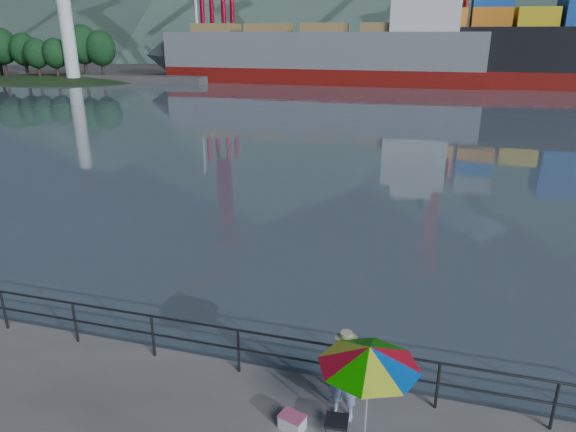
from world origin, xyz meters
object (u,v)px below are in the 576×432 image
object	(u,v)px
fisherman	(344,379)
cooler_bag	(292,423)
beach_umbrella	(369,356)
bulk_carrier	(332,52)

from	to	relation	value
fisherman	cooler_bag	size ratio (longest dim) A/B	3.78
fisherman	beach_umbrella	xyz separation A→B (m)	(0.49, -0.71, 1.05)
fisherman	bulk_carrier	world-z (taller)	bulk_carrier
fisherman	bulk_carrier	xyz separation A→B (m)	(-14.56, 69.41, 3.38)
fisherman	bulk_carrier	bearing A→B (deg)	107.77
fisherman	cooler_bag	world-z (taller)	fisherman
beach_umbrella	cooler_bag	world-z (taller)	beach_umbrella
beach_umbrella	bulk_carrier	world-z (taller)	bulk_carrier
beach_umbrella	cooler_bag	size ratio (longest dim) A/B	4.68
cooler_bag	bulk_carrier	world-z (taller)	bulk_carrier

